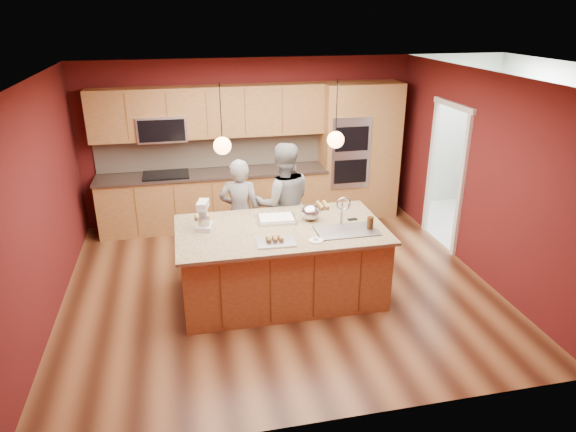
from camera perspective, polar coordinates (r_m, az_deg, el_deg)
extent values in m
plane|color=#401F11|center=(6.93, -1.07, -7.55)|extent=(5.50, 5.50, 0.00)
plane|color=white|center=(6.06, -1.26, 15.20)|extent=(5.50, 5.50, 0.00)
plane|color=#501313|center=(8.74, -4.34, 8.31)|extent=(5.50, 0.00, 5.50)
plane|color=#501313|center=(4.15, 5.54, -8.08)|extent=(5.50, 0.00, 5.50)
plane|color=#501313|center=(6.47, -25.82, 1.07)|extent=(0.00, 5.00, 5.00)
plane|color=#501313|center=(7.37, 20.37, 4.34)|extent=(0.00, 5.00, 5.00)
cube|color=olive|center=(8.65, -8.15, 1.77)|extent=(3.70, 0.60, 0.90)
cube|color=#2E241E|center=(8.49, -8.32, 4.68)|extent=(3.74, 0.64, 0.04)
cube|color=#C5B194|center=(8.69, -8.58, 7.17)|extent=(3.70, 0.03, 0.56)
cube|color=olive|center=(8.38, -8.76, 11.38)|extent=(3.70, 0.36, 0.80)
cube|color=black|center=(8.47, -13.40, 4.46)|extent=(0.72, 0.52, 0.03)
cube|color=#B8BCC0|center=(8.40, -13.84, 9.48)|extent=(0.76, 0.40, 0.40)
cube|color=olive|center=(8.86, 6.35, 7.09)|extent=(0.80, 0.60, 2.30)
cube|color=#B8BCC0|center=(8.57, 6.99, 6.90)|extent=(0.66, 0.04, 1.20)
cube|color=olive|center=(9.08, 10.29, 7.25)|extent=(0.50, 0.60, 2.30)
plane|color=beige|center=(9.23, 20.20, -1.10)|extent=(2.60, 2.60, 0.00)
plane|color=beige|center=(9.34, 26.03, 7.03)|extent=(0.00, 2.70, 2.70)
cube|color=white|center=(9.10, 25.65, 10.66)|extent=(0.35, 2.40, 0.75)
cylinder|color=black|center=(5.76, -7.48, 11.12)|extent=(0.01, 0.01, 0.70)
sphere|color=#FD9258|center=(5.83, -7.31, 7.75)|extent=(0.20, 0.20, 0.20)
cylinder|color=black|center=(6.01, 5.43, 11.67)|extent=(0.01, 0.01, 0.70)
sphere|color=#FD9258|center=(6.08, 5.31, 8.43)|extent=(0.20, 0.20, 0.20)
cube|color=olive|center=(6.48, -0.79, -5.30)|extent=(2.44, 1.32, 0.89)
cube|color=#D8C08A|center=(6.28, -0.81, -1.51)|extent=(2.54, 1.42, 0.04)
cube|color=#B8BCC0|center=(6.26, 6.52, -2.33)|extent=(0.73, 0.43, 0.18)
imported|color=black|center=(7.15, -5.34, 0.28)|extent=(0.64, 0.50, 1.56)
imported|color=gray|center=(7.20, -0.53, 1.36)|extent=(0.87, 0.69, 1.75)
cube|color=silver|center=(6.32, -9.28, -1.16)|extent=(0.23, 0.27, 0.05)
cube|color=silver|center=(6.36, -9.42, 0.41)|extent=(0.11, 0.09, 0.24)
cube|color=silver|center=(6.24, -9.45, 1.22)|extent=(0.17, 0.26, 0.09)
cylinder|color=silver|center=(6.26, -9.30, -0.75)|extent=(0.14, 0.14, 0.13)
cube|color=silver|center=(6.49, -1.30, -0.36)|extent=(0.50, 0.38, 0.03)
cube|color=white|center=(6.48, -1.30, -0.20)|extent=(0.43, 0.32, 0.02)
cube|color=#B8BCC0|center=(5.88, -1.40, -2.89)|extent=(0.45, 0.33, 0.02)
ellipsoid|color=silver|center=(6.48, 2.52, 0.39)|extent=(0.25, 0.25, 0.21)
cylinder|color=white|center=(5.93, 3.12, -2.73)|extent=(0.17, 0.17, 0.01)
cylinder|color=#321B0A|center=(6.29, 9.12, -0.78)|extent=(0.08, 0.08, 0.16)
cube|color=black|center=(6.56, 7.17, -0.36)|extent=(0.12, 0.07, 0.01)
cube|color=silver|center=(9.12, 24.39, 1.35)|extent=(0.72, 0.74, 1.00)
cube|color=silver|center=(9.63, 22.14, 3.12)|extent=(0.78, 0.80, 1.12)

